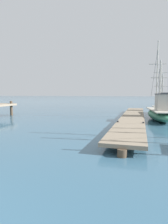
{
  "coord_description": "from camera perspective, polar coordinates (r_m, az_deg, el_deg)",
  "views": [
    {
      "loc": [
        3.76,
        -0.55,
        2.29
      ],
      "look_at": [
        1.73,
        8.68,
        1.4
      ],
      "focal_mm": 30.73,
      "sensor_mm": 36.0,
      "label": 1
    }
  ],
  "objects": [
    {
      "name": "floating_dock",
      "position": [
        16.45,
        14.29,
        -1.51
      ],
      "size": [
        3.13,
        19.09,
        0.53
      ],
      "color": "gray",
      "rests_on": "ground"
    },
    {
      "name": "fishing_boat_0",
      "position": [
        23.31,
        22.25,
        0.99
      ],
      "size": [
        1.96,
        6.48,
        5.98
      ],
      "color": "black",
      "rests_on": "ground"
    },
    {
      "name": "fishing_boat_1",
      "position": [
        17.87,
        21.66,
        -0.12
      ],
      "size": [
        1.93,
        8.43,
        7.26
      ],
      "color": "#337556",
      "rests_on": "ground"
    }
  ]
}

